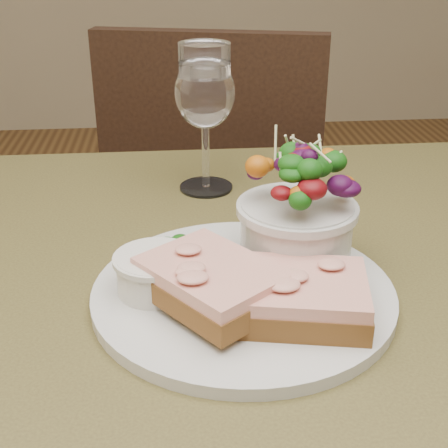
{
  "coord_description": "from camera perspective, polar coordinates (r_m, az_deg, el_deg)",
  "views": [
    {
      "loc": [
        -0.05,
        -0.52,
        1.07
      ],
      "look_at": [
        -0.0,
        0.01,
        0.81
      ],
      "focal_mm": 50.0,
      "sensor_mm": 36.0,
      "label": 1
    }
  ],
  "objects": [
    {
      "name": "cafe_table",
      "position": [
        0.67,
        0.47,
        -12.82
      ],
      "size": [
        0.8,
        0.8,
        0.75
      ],
      "color": "#3F361B",
      "rests_on": "ground"
    },
    {
      "name": "chair_far",
      "position": [
        1.5,
        -0.07,
        -5.29
      ],
      "size": [
        0.51,
        0.51,
        0.9
      ],
      "rotation": [
        0.0,
        0.0,
        2.9
      ],
      "color": "black",
      "rests_on": "ground"
    },
    {
      "name": "dinner_plate",
      "position": [
        0.59,
        1.77,
        -6.32
      ],
      "size": [
        0.28,
        0.28,
        0.01
      ],
      "primitive_type": "cylinder",
      "color": "silver",
      "rests_on": "cafe_table"
    },
    {
      "name": "sandwich_front",
      "position": [
        0.54,
        6.45,
        -6.54
      ],
      "size": [
        0.14,
        0.11,
        0.03
      ],
      "rotation": [
        0.0,
        0.0,
        -0.19
      ],
      "color": "#432B11",
      "rests_on": "dinner_plate"
    },
    {
      "name": "sandwich_back",
      "position": [
        0.55,
        -1.13,
        -5.3
      ],
      "size": [
        0.14,
        0.15,
        0.03
      ],
      "rotation": [
        0.0,
        0.0,
        -0.91
      ],
      "color": "#432B11",
      "rests_on": "dinner_plate"
    },
    {
      "name": "ramekin",
      "position": [
        0.57,
        -6.26,
        -4.33
      ],
      "size": [
        0.07,
        0.07,
        0.04
      ],
      "color": "silver",
      "rests_on": "dinner_plate"
    },
    {
      "name": "salad_bowl",
      "position": [
        0.61,
        6.72,
        1.67
      ],
      "size": [
        0.11,
        0.11,
        0.13
      ],
      "color": "silver",
      "rests_on": "dinner_plate"
    },
    {
      "name": "garnish",
      "position": [
        0.64,
        -4.47,
        -2.19
      ],
      "size": [
        0.05,
        0.04,
        0.02
      ],
      "color": "#0C390A",
      "rests_on": "dinner_plate"
    },
    {
      "name": "wine_glass",
      "position": [
        0.79,
        -1.76,
        11.53
      ],
      "size": [
        0.08,
        0.08,
        0.18
      ],
      "color": "white",
      "rests_on": "cafe_table"
    }
  ]
}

